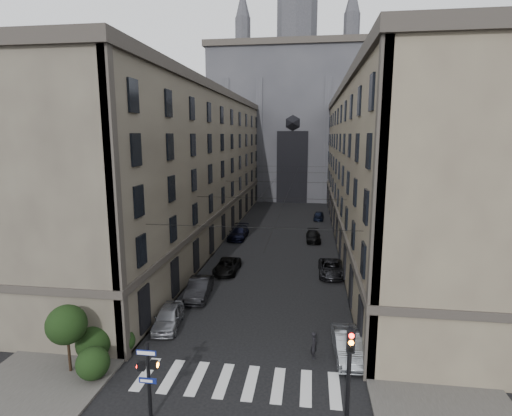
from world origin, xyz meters
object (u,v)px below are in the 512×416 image
at_px(pedestrian_signal_left, 148,376).
at_px(car_right_far, 319,216).
at_px(car_left_near, 168,317).
at_px(car_left_far, 238,233).
at_px(car_right_midfar, 313,236).
at_px(car_right_near, 348,345).
at_px(traffic_light_right, 349,367).
at_px(car_left_midnear, 199,288).
at_px(car_right_midnear, 331,268).
at_px(car_left_midfar, 227,266).
at_px(pedestrian, 314,345).
at_px(gothic_tower, 295,114).

height_order(pedestrian_signal_left, car_right_far, pedestrian_signal_left).
bearing_deg(car_left_near, car_right_far, 66.25).
bearing_deg(car_left_near, pedestrian_signal_left, -82.45).
height_order(car_left_far, car_right_midfar, car_left_far).
xyz_separation_m(car_left_near, car_right_near, (12.15, -2.23, 0.02)).
height_order(traffic_light_right, car_right_far, traffic_light_right).
relative_size(car_left_midnear, car_right_far, 1.26).
relative_size(traffic_light_right, car_right_midnear, 1.04).
distance_m(car_left_midfar, car_right_far, 27.68).
bearing_deg(car_left_midfar, car_right_near, -52.48).
bearing_deg(pedestrian, pedestrian_signal_left, 135.56).
height_order(car_left_midnear, car_right_midnear, car_left_midnear).
distance_m(pedestrian_signal_left, car_right_far, 47.57).
bearing_deg(car_right_near, pedestrian_signal_left, -148.21).
bearing_deg(car_right_midfar, car_left_far, 177.48).
height_order(car_left_midnear, car_right_far, car_left_midnear).
height_order(pedestrian_signal_left, car_right_midfar, pedestrian_signal_left).
relative_size(traffic_light_right, car_left_midfar, 1.12).
height_order(traffic_light_right, pedestrian, traffic_light_right).
xyz_separation_m(traffic_light_right, car_right_midnear, (0.25, 20.88, -2.59)).
relative_size(car_left_near, car_right_far, 1.13).
height_order(traffic_light_right, car_right_midfar, traffic_light_right).
xyz_separation_m(car_left_far, car_right_near, (11.67, -26.80, -0.02)).
bearing_deg(pedestrian, traffic_light_right, -161.39).
height_order(car_right_midfar, pedestrian, pedestrian).
height_order(gothic_tower, car_right_far, gothic_tower).
distance_m(pedestrian_signal_left, car_right_midnear, 23.32).
xyz_separation_m(traffic_light_right, car_right_near, (0.60, 6.44, -2.53)).
bearing_deg(car_left_near, car_left_midnear, 74.75).
bearing_deg(car_right_far, car_right_midfar, -90.38).
bearing_deg(pedestrian_signal_left, car_right_midnear, 66.27).
distance_m(traffic_light_right, car_right_near, 6.95).
relative_size(traffic_light_right, car_left_midnear, 1.08).
bearing_deg(car_left_far, gothic_tower, 83.18).
relative_size(car_right_near, car_right_midfar, 1.05).
height_order(car_left_far, car_right_midnear, car_left_far).
bearing_deg(car_left_midfar, pedestrian, -58.91).
distance_m(car_left_near, car_left_far, 24.58).
height_order(traffic_light_right, car_right_near, traffic_light_right).
bearing_deg(pedestrian, gothic_tower, 8.87).
relative_size(gothic_tower, traffic_light_right, 11.15).
xyz_separation_m(car_left_midfar, car_right_midfar, (8.40, 12.91, -0.01)).
distance_m(traffic_light_right, car_right_far, 46.41).
bearing_deg(gothic_tower, car_right_midnear, -83.61).
relative_size(car_left_midfar, car_left_far, 0.87).
bearing_deg(car_right_midfar, pedestrian, -92.18).
xyz_separation_m(gothic_tower, pedestrian_signal_left, (-3.51, -73.46, -15.48)).
distance_m(car_right_near, car_right_midfar, 26.81).
bearing_deg(car_right_near, traffic_light_right, -98.77).
xyz_separation_m(car_left_far, car_right_midnear, (11.31, -12.37, -0.08)).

